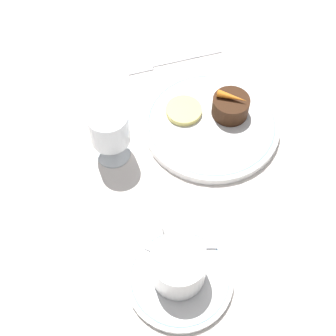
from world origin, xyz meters
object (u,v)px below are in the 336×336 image
Objects in this scene: dinner_plate at (211,124)px; fork at (164,63)px; dessert_cake at (231,106)px; coffee_cup at (178,266)px; wine_glass at (109,130)px.

fork is at bearing 8.69° from dinner_plate.
dinner_plate is 0.04m from dessert_cake.
coffee_cup is 0.24m from wine_glass.
wine_glass is (0.00, 0.18, 0.06)m from dinner_plate.
wine_glass is at bearing 138.89° from fork.
coffee_cup is at bearing -173.21° from wine_glass.
wine_glass reaches higher than dessert_cake.
dinner_plate is at bearing -32.23° from coffee_cup.
dinner_plate is 1.23× the size of fork.
fork is at bearing -41.11° from wine_glass.
dinner_plate is 2.31× the size of wine_glass.
coffee_cup reaches higher than fork.
dinner_plate is 2.30× the size of coffee_cup.
wine_glass is 0.53× the size of fork.
dinner_plate is 3.72× the size of dessert_cake.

